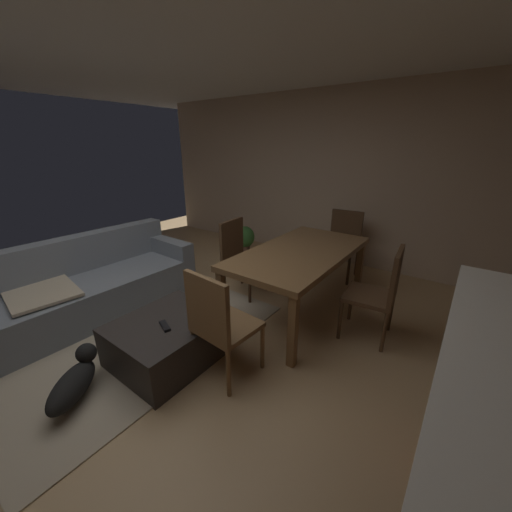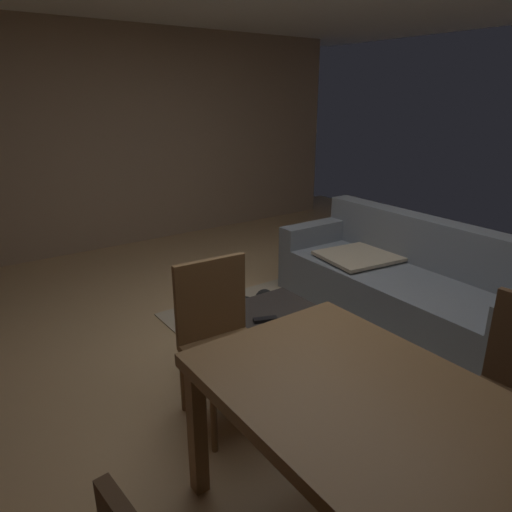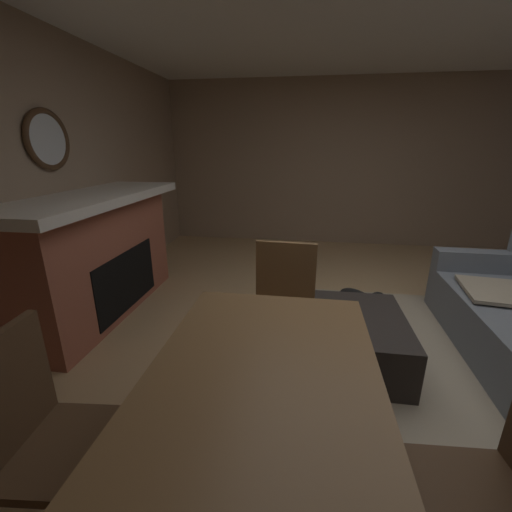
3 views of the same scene
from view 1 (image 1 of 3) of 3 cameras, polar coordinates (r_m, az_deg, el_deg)
The scene contains 14 objects.
floor at distance 3.07m, azimuth -20.31°, elevation -16.80°, with size 8.05×8.05×0.00m, color tan.
ceiling at distance 2.61m, azimuth -28.90°, elevation 36.02°, with size 8.05×8.05×0.00m, color white.
wall_right_window_side at distance 5.09m, azimuth 11.36°, elevation 14.48°, with size 0.12×6.33×2.58m, color #C4AA91.
area_rug at distance 3.40m, azimuth -22.97°, elevation -13.08°, with size 2.60×2.00×0.01m, color tan.
couch at distance 3.83m, azimuth -29.39°, elevation -5.24°, with size 2.28×0.92×0.83m.
ottoman_coffee_table at distance 2.83m, azimuth -16.32°, elevation -15.02°, with size 0.89×0.76×0.38m, color #2D2826.
tv_remote at distance 2.64m, azimuth -17.00°, elevation -12.66°, with size 0.05×0.16×0.02m, color black.
dining_table at distance 3.24m, azimuth 8.45°, elevation -0.11°, with size 1.78×0.92×0.74m.
dining_chair_east at distance 4.41m, azimuth 16.24°, elevation 2.92°, with size 0.47×0.47×0.93m.
dining_chair_north at distance 3.73m, azimuth -3.26°, elevation 0.56°, with size 0.47×0.47×0.93m.
dining_chair_west at distance 2.37m, azimuth -7.14°, elevation -12.19°, with size 0.47×0.47×0.93m.
dining_chair_south at distance 3.04m, azimuth 22.68°, elevation -5.91°, with size 0.48×0.48×0.93m.
potted_plant at distance 5.10m, azimuth -2.13°, elevation 3.40°, with size 0.33×0.33×0.50m.
small_dog at distance 2.72m, azimuth -31.37°, elevation -19.72°, with size 0.53×0.46×0.29m.
Camera 1 is at (-1.22, -2.17, 1.80)m, focal length 20.95 mm.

